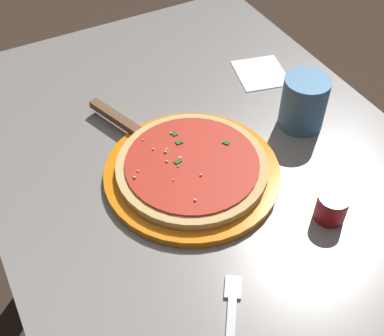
{
  "coord_description": "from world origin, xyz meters",
  "views": [
    {
      "loc": [
        0.56,
        -0.31,
        1.37
      ],
      "look_at": [
        0.05,
        -0.04,
        0.76
      ],
      "focal_mm": 46.63,
      "sensor_mm": 36.0,
      "label": 1
    }
  ],
  "objects": [
    {
      "name": "pizza",
      "position": [
        0.05,
        -0.04,
        0.76
      ],
      "size": [
        0.26,
        0.26,
        0.02
      ],
      "color": "#DBB26B",
      "rests_on": "serving_plate"
    },
    {
      "name": "napkin_folded_right",
      "position": [
        -0.14,
        0.23,
        0.74
      ],
      "size": [
        0.13,
        0.13,
        0.0
      ],
      "primitive_type": "cube",
      "rotation": [
        0.0,
        0.0,
        -0.24
      ],
      "color": "white",
      "rests_on": "restaurant_table"
    },
    {
      "name": "serving_plate",
      "position": [
        0.05,
        -0.04,
        0.75
      ],
      "size": [
        0.3,
        0.3,
        0.01
      ],
      "primitive_type": "cylinder",
      "color": "orange",
      "rests_on": "restaurant_table"
    },
    {
      "name": "cup_tall_drink",
      "position": [
        0.03,
        0.21,
        0.79
      ],
      "size": [
        0.08,
        0.08,
        0.1
      ],
      "primitive_type": "cylinder",
      "color": "teal",
      "rests_on": "restaurant_table"
    },
    {
      "name": "fork",
      "position": [
        0.32,
        -0.13,
        0.74
      ],
      "size": [
        0.16,
        0.12,
        0.0
      ],
      "color": "silver",
      "rests_on": "restaurant_table"
    },
    {
      "name": "ground_plane",
      "position": [
        0.0,
        0.0,
        0.0
      ],
      "size": [
        5.0,
        5.0,
        0.0
      ],
      "primitive_type": "plane",
      "color": "#38281E"
    },
    {
      "name": "restaurant_table",
      "position": [
        0.0,
        0.0,
        0.59
      ],
      "size": [
        0.97,
        0.74,
        0.74
      ],
      "color": "black",
      "rests_on": "ground_plane"
    },
    {
      "name": "pizza_server",
      "position": [
        -0.09,
        -0.09,
        0.76
      ],
      "size": [
        0.22,
        0.12,
        0.01
      ],
      "color": "silver",
      "rests_on": "serving_plate"
    },
    {
      "name": "cup_small_sauce",
      "position": [
        0.23,
        0.11,
        0.76
      ],
      "size": [
        0.05,
        0.05,
        0.05
      ],
      "primitive_type": "cylinder",
      "color": "#B2191E",
      "rests_on": "restaurant_table"
    }
  ]
}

